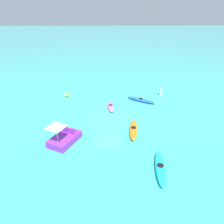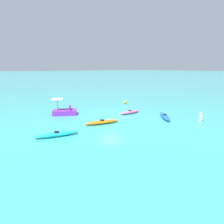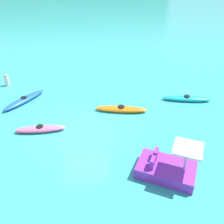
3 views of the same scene
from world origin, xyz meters
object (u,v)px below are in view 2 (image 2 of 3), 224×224
Objects in this scene: buoy_yellow at (125,102)px; kayak_cyan at (57,134)px; pedal_boat_purple at (65,111)px; kayak_blue at (165,116)px; kayak_orange at (102,122)px; kayak_pink at (130,112)px; person_near_shore at (201,117)px.

kayak_cyan is at bearing 30.23° from buoy_yellow.
kayak_cyan is 1.13× the size of pedal_boat_purple.
kayak_blue is at bearing 174.23° from kayak_cyan.
kayak_blue is 0.93× the size of kayak_orange.
kayak_cyan and kayak_orange have the same top height.
buoy_yellow is at bearing -103.53° from kayak_blue.
pedal_boat_purple is at bearing -118.30° from kayak_cyan.
kayak_blue is 6.55× the size of buoy_yellow.
pedal_boat_purple is 6.23× the size of buoy_yellow.
kayak_cyan is at bearing 14.74° from kayak_pink.
buoy_yellow is at bearing -125.29° from kayak_pink.
kayak_blue is 10.25m from pedal_boat_purple.
person_near_shore reaches higher than kayak_orange.
kayak_blue is 1.05× the size of pedal_boat_purple.
person_near_shore is at bearing 162.71° from kayak_cyan.
buoy_yellow reaches higher than kayak_pink.
buoy_yellow is (-8.12, -6.50, 0.06)m from kayak_orange.
person_near_shore is (-3.18, 6.21, 0.22)m from kayak_pink.
kayak_blue is at bearing 76.47° from buoy_yellow.
kayak_pink is (1.48, -3.46, 0.00)m from kayak_blue.
kayak_cyan is at bearing -17.29° from person_near_shore.
buoy_yellow reaches higher than kayak_cyan.
person_near_shore is at bearing 121.80° from kayak_blue.
buoy_yellow is 0.52× the size of person_near_shore.
kayak_cyan is 1.21× the size of kayak_pink.
kayak_orange is 9.08m from person_near_shore.
kayak_orange is (4.62, 1.56, -0.00)m from kayak_pink.
kayak_orange is at bearing 101.92° from pedal_boat_purple.
kayak_blue and kayak_pink have the same top height.
person_near_shore is (-1.71, 2.75, 0.22)m from kayak_blue.
pedal_boat_purple is 3.21× the size of person_near_shore.
buoy_yellow reaches higher than kayak_blue.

